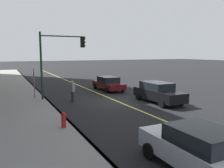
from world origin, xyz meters
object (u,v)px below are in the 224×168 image
object	(u,v)px
pedestrian_with_backpack	(73,90)
traffic_light_mast	(59,54)
street_sign_post	(34,82)
car_white	(197,149)
fire_hydrant	(64,121)
car_black	(158,92)
car_maroon	(108,83)

from	to	relation	value
pedestrian_with_backpack	traffic_light_mast	bearing A→B (deg)	27.98
pedestrian_with_backpack	street_sign_post	world-z (taller)	street_sign_post
car_white	fire_hydrant	size ratio (longest dim) A/B	4.54
traffic_light_mast	street_sign_post	xyz separation A→B (m)	(0.85, 1.96, -2.27)
car_white	car_black	xyz separation A→B (m)	(9.28, -5.45, 0.05)
pedestrian_with_backpack	car_black	bearing A→B (deg)	-117.61
fire_hydrant	street_sign_post	bearing A→B (deg)	2.03
traffic_light_mast	fire_hydrant	distance (m)	8.62
pedestrian_with_backpack	fire_hydrant	world-z (taller)	pedestrian_with_backpack
car_black	pedestrian_with_backpack	size ratio (longest dim) A/B	2.76
car_black	traffic_light_mast	bearing A→B (deg)	56.39
car_white	car_black	world-z (taller)	car_black
car_maroon	car_black	distance (m)	7.26
street_sign_post	fire_hydrant	distance (m)	8.68
car_black	street_sign_post	world-z (taller)	street_sign_post
car_black	fire_hydrant	distance (m)	9.02
traffic_light_mast	fire_hydrant	bearing A→B (deg)	167.95
car_white	pedestrian_with_backpack	distance (m)	12.45
car_white	pedestrian_with_backpack	size ratio (longest dim) A/B	2.50
street_sign_post	car_white	bearing A→B (deg)	-167.46
car_black	pedestrian_with_backpack	xyz separation A→B (m)	(3.16, 6.03, 0.16)
car_maroon	pedestrian_with_backpack	distance (m)	6.43
car_maroon	pedestrian_with_backpack	bearing A→B (deg)	128.80
car_white	traffic_light_mast	xyz separation A→B (m)	(13.75, 1.29, 3.03)
traffic_light_mast	fire_hydrant	xyz separation A→B (m)	(-7.76, 1.66, -3.36)
traffic_light_mast	pedestrian_with_backpack	bearing A→B (deg)	-152.02
pedestrian_with_backpack	car_white	bearing A→B (deg)	-177.32
car_maroon	traffic_light_mast	world-z (taller)	traffic_light_mast
car_maroon	car_black	xyz separation A→B (m)	(-7.18, -1.02, 0.09)
pedestrian_with_backpack	traffic_light_mast	world-z (taller)	traffic_light_mast
street_sign_post	traffic_light_mast	bearing A→B (deg)	-113.37
car_white	pedestrian_with_backpack	world-z (taller)	pedestrian_with_backpack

